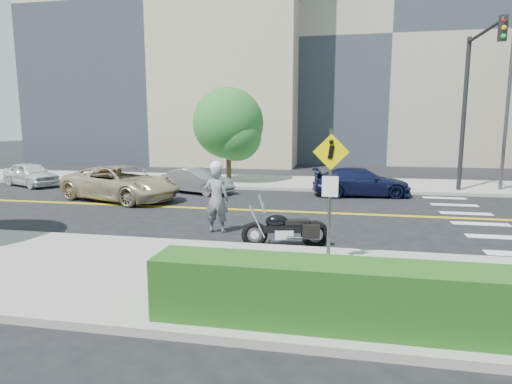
{
  "coord_description": "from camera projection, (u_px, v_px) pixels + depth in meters",
  "views": [
    {
      "loc": [
        4.38,
        -15.66,
        3.24
      ],
      "look_at": [
        1.91,
        -3.05,
        1.2
      ],
      "focal_mm": 30.0,
      "sensor_mm": 36.0,
      "label": 1
    }
  ],
  "objects": [
    {
      "name": "hedge",
      "position": [
        447.0,
        303.0,
        6.26
      ],
      "size": [
        9.0,
        0.9,
        1.0
      ],
      "primitive_type": "cube",
      "color": "#235619",
      "rests_on": "sidewalk_near"
    },
    {
      "name": "parked_car_blue",
      "position": [
        361.0,
        182.0,
        19.47
      ],
      "size": [
        4.61,
        2.4,
        1.28
      ],
      "primitive_type": "imported",
      "rotation": [
        0.0,
        0.0,
        1.72
      ],
      "color": "#151A41",
      "rests_on": "ground"
    },
    {
      "name": "building_left",
      "position": [
        178.0,
        18.0,
        37.79
      ],
      "size": [
        22.0,
        14.0,
        25.0
      ],
      "primitive_type": "cube",
      "color": "tan",
      "rests_on": "ground_plane"
    },
    {
      "name": "tree_far_a",
      "position": [
        228.0,
        123.0,
        22.96
      ],
      "size": [
        3.81,
        3.81,
        5.21
      ],
      "rotation": [
        0.0,
        0.0,
        0.29
      ],
      "color": "#382619",
      "rests_on": "ground"
    },
    {
      "name": "parked_car_silver",
      "position": [
        197.0,
        181.0,
        20.28
      ],
      "size": [
        3.79,
        2.45,
        1.18
      ],
      "primitive_type": "imported",
      "rotation": [
        0.0,
        0.0,
        1.2
      ],
      "color": "#95989C",
      "rests_on": "ground"
    },
    {
      "name": "suv",
      "position": [
        121.0,
        183.0,
        18.39
      ],
      "size": [
        5.84,
        3.99,
        1.48
      ],
      "primitive_type": "imported",
      "rotation": [
        0.0,
        0.0,
        1.26
      ],
      "color": "beige",
      "rests_on": "ground"
    },
    {
      "name": "sidewalk_near",
      "position": [
        130.0,
        272.0,
        9.24
      ],
      "size": [
        60.0,
        5.0,
        0.15
      ],
      "primitive_type": "cube",
      "color": "#9E9B91",
      "rests_on": "ground_plane"
    },
    {
      "name": "parked_car_white",
      "position": [
        31.0,
        174.0,
        22.59
      ],
      "size": [
        3.97,
        2.86,
        1.26
      ],
      "primitive_type": "imported",
      "rotation": [
        0.0,
        0.0,
        1.15
      ],
      "color": "white",
      "rests_on": "ground"
    },
    {
      "name": "traffic_light",
      "position": [
        471.0,
        91.0,
        18.81
      ],
      "size": [
        0.28,
        4.5,
        7.0
      ],
      "color": "black",
      "rests_on": "sidewalk_far"
    },
    {
      "name": "building_mid",
      "position": [
        384.0,
        49.0,
        38.64
      ],
      "size": [
        18.0,
        14.0,
        20.0
      ],
      "primitive_type": "cube",
      "color": "#A39984",
      "rests_on": "ground_plane"
    },
    {
      "name": "ground_plane",
      "position": [
        223.0,
        209.0,
        16.52
      ],
      "size": [
        120.0,
        120.0,
        0.0
      ],
      "primitive_type": "plane",
      "color": "black",
      "rests_on": "ground"
    },
    {
      "name": "pedestrian_sign",
      "position": [
        330.0,
        184.0,
        9.3
      ],
      "size": [
        0.78,
        0.08,
        3.0
      ],
      "color": "#4C4C51",
      "rests_on": "sidewalk_near"
    },
    {
      "name": "motorcyclist",
      "position": [
        217.0,
        197.0,
        12.8
      ],
      "size": [
        0.75,
        0.49,
        2.17
      ],
      "rotation": [
        0.0,
        0.0,
        3.14
      ],
      "color": "silver",
      "rests_on": "ground"
    },
    {
      "name": "lamp_post",
      "position": [
        508.0,
        105.0,
        19.89
      ],
      "size": [
        0.16,
        0.16,
        8.0
      ],
      "primitive_type": "cylinder",
      "color": "#4C4C51",
      "rests_on": "sidewalk_far"
    },
    {
      "name": "motorcycle",
      "position": [
        286.0,
        221.0,
        11.38
      ],
      "size": [
        2.36,
        1.11,
        1.38
      ],
      "primitive_type": null,
      "rotation": [
        0.0,
        0.0,
        0.19
      ],
      "color": "black",
      "rests_on": "ground"
    },
    {
      "name": "sidewalk_far",
      "position": [
        259.0,
        182.0,
        23.78
      ],
      "size": [
        60.0,
        5.0,
        0.15
      ],
      "primitive_type": "cube",
      "color": "#9E9B91",
      "rests_on": "ground_plane"
    }
  ]
}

